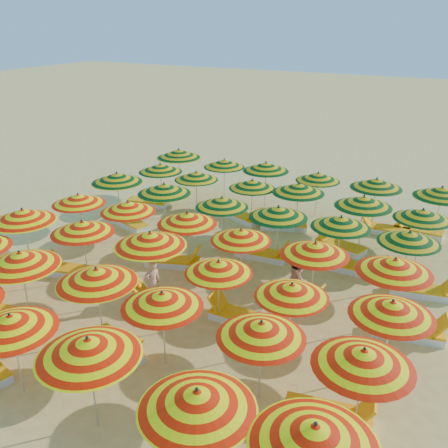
{
  "coord_description": "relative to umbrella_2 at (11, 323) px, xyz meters",
  "views": [
    {
      "loc": [
        6.61,
        -11.6,
        7.33
      ],
      "look_at": [
        0.0,
        0.5,
        1.6
      ],
      "focal_mm": 40.0,
      "sensor_mm": 36.0,
      "label": 1
    }
  ],
  "objects": [
    {
      "name": "lounger_11",
      "position": [
        6.82,
        5.95,
        -1.55
      ],
      "size": [
        1.81,
        0.92,
        0.69
      ],
      "rotation": [
        0.0,
        0.0,
        0.21
      ],
      "color": "white",
      "rests_on": "ground"
    },
    {
      "name": "lounger_5",
      "position": [
        5.95,
        2.3,
        -1.55
      ],
      "size": [
        1.81,
        0.91,
        0.69
      ],
      "rotation": [
        0.0,
        0.0,
        0.2
      ],
      "color": "white",
      "rests_on": "ground"
    },
    {
      "name": "umbrella_16",
      "position": [
        4.39,
        4.04,
        -0.1
      ],
      "size": [
        2.15,
        2.15,
        1.82
      ],
      "color": "silver",
      "rests_on": "ground"
    },
    {
      "name": "umbrella_41",
      "position": [
        6.55,
        12.46,
        0.08
      ],
      "size": [
        2.14,
        2.14,
        2.03
      ],
      "color": "silver",
      "rests_on": "ground"
    },
    {
      "name": "umbrella_39",
      "position": [
        2.07,
        12.68,
        -0.1
      ],
      "size": [
        2.18,
        2.18,
        1.83
      ],
      "color": "silver",
      "rests_on": "ground"
    },
    {
      "name": "umbrella_4",
      "position": [
        4.45,
        -0.16,
        0.1
      ],
      "size": [
        2.36,
        2.36,
        2.05
      ],
      "color": "silver",
      "rests_on": "ground"
    },
    {
      "name": "lounger_18",
      "position": [
        -0.26,
        10.81,
        -1.55
      ],
      "size": [
        1.83,
        1.14,
        0.69
      ],
      "rotation": [
        0.0,
        0.0,
        -0.35
      ],
      "color": "white",
      "rests_on": "ground"
    },
    {
      "name": "umbrella_8",
      "position": [
        0.26,
        2.21,
        0.07
      ],
      "size": [
        2.5,
        2.5,
        2.02
      ],
      "color": "silver",
      "rests_on": "ground"
    },
    {
      "name": "umbrella_33",
      "position": [
        2.04,
        10.62,
        0.03
      ],
      "size": [
        2.33,
        2.33,
        1.98
      ],
      "color": "silver",
      "rests_on": "ground"
    },
    {
      "name": "lounger_15",
      "position": [
        4.82,
        8.65,
        -1.55
      ],
      "size": [
        1.74,
        0.6,
        0.69
      ],
      "rotation": [
        0.0,
        0.0,
        0.01
      ],
      "color": "white",
      "rests_on": "ground"
    },
    {
      "name": "beachgoer_a",
      "position": [
        0.36,
        4.16,
        -1.05
      ],
      "size": [
        0.49,
        0.57,
        1.31
      ],
      "primitive_type": "imported",
      "rotation": [
        0.0,
        0.0,
        4.28
      ],
      "color": "#E09C7E",
      "rests_on": "ground"
    },
    {
      "name": "umbrella_32",
      "position": [
        0.24,
        10.6,
        -0.09
      ],
      "size": [
        1.74,
        1.74,
        1.84
      ],
      "color": "silver",
      "rests_on": "ground"
    },
    {
      "name": "umbrella_30",
      "position": [
        -3.92,
        10.63,
        -0.05
      ],
      "size": [
        1.89,
        1.89,
        1.88
      ],
      "color": "silver",
      "rests_on": "ground"
    },
    {
      "name": "lounger_3",
      "position": [
        -2.53,
        1.67,
        -1.55
      ],
      "size": [
        1.79,
        0.78,
        0.69
      ],
      "rotation": [
        0.0,
        0.0,
        3.26
      ],
      "color": "white",
      "rests_on": "ground"
    },
    {
      "name": "umbrella_27",
      "position": [
        2.31,
        8.17,
        0.02
      ],
      "size": [
        2.29,
        2.29,
        1.96
      ],
      "color": "silver",
      "rests_on": "ground"
    },
    {
      "name": "lounger_20",
      "position": [
        3.83,
        10.04,
        -1.55
      ],
      "size": [
        1.82,
        1.01,
        0.69
      ],
      "rotation": [
        0.0,
        0.0,
        2.88
      ],
      "color": "white",
      "rests_on": "ground"
    },
    {
      "name": "umbrella_28",
      "position": [
        4.22,
        8.41,
        -0.03
      ],
      "size": [
        2.16,
        2.16,
        1.9
      ],
      "color": "silver",
      "rests_on": "ground"
    },
    {
      "name": "umbrella_31",
      "position": [
        -2.16,
        10.56,
        -0.11
      ],
      "size": [
        2.05,
        2.05,
        1.82
      ],
      "color": "silver",
      "rests_on": "ground"
    },
    {
      "name": "lounger_22",
      "position": [
        5.95,
        12.63,
        -1.55
      ],
      "size": [
        1.76,
        0.66,
        0.69
      ],
      "rotation": [
        0.0,
        0.0,
        3.09
      ],
      "color": "white",
      "rests_on": "ground"
    },
    {
      "name": "beachgoer_b",
      "position": [
        3.77,
        6.26,
        -1.0
      ],
      "size": [
        0.66,
        0.78,
        1.41
      ],
      "primitive_type": "imported",
      "rotation": [
        0.0,
        0.0,
        1.77
      ],
      "color": "tan",
      "rests_on": "ground"
    },
    {
      "name": "lounger_13",
      "position": [
        0.85,
        8.34,
        -1.55
      ],
      "size": [
        1.76,
        0.68,
        0.69
      ],
      "rotation": [
        0.0,
        0.0,
        -0.06
      ],
      "color": "white",
      "rests_on": "ground"
    },
    {
      "name": "umbrella_19",
      "position": [
        -2.18,
        6.38,
        -0.03
      ],
      "size": [
        1.9,
        1.9,
        1.9
      ],
      "color": "silver",
      "rests_on": "ground"
    },
    {
      "name": "lounger_7",
      "position": [
        0.7,
        4.17,
        -1.55
      ],
      "size": [
        1.83,
        1.09,
        0.69
      ],
      "rotation": [
        0.0,
        0.0,
        3.46
      ],
      "color": "white",
      "rests_on": "ground"
    },
    {
      "name": "umbrella_11",
      "position": [
        6.45,
        2.22,
        0.03
      ],
      "size": [
        2.43,
        2.43,
        1.97
      ],
      "color": "silver",
      "rests_on": "ground"
    },
    {
      "name": "umbrella_5",
      "position": [
        6.3,
        0.02,
        0.12
      ],
      "size": [
        2.59,
        2.59,
        2.07
      ],
      "color": "silver",
      "rests_on": "ground"
    },
    {
      "name": "umbrella_37",
      "position": [
        -2.02,
        12.58,
        -0.08
      ],
      "size": [
        2.14,
        2.14,
        1.85
      ],
      "color": "silver",
      "rests_on": "ground"
    },
    {
      "name": "umbrella_17",
      "position": [
        6.56,
        4.21,
        -0.02
      ],
      "size": [
        2.34,
        2.34,
        1.92
      ],
      "color": "silver",
      "rests_on": "ground"
    },
    {
      "name": "umbrella_22",
      "position": [
        4.18,
        6.19,
        -0.0
      ],
      "size": [
        2.37,
        2.37,
        1.94
      ],
      "color": "silver",
      "rests_on": "ground"
    },
    {
      "name": "umbrella_38",
      "position": [
        -0.09,
        12.56,
        0.04
      ],
      "size": [
        2.28,
        2.28,
        1.99
      ],
      "color": "silver",
      "rests_on": "ground"
    },
    {
      "name": "lounger_8",
      "position": [
        2.86,
        4.5,
        -1.55
      ],
      "size": [
        1.73,
        0.58,
        0.69
      ],
      "rotation": [
        0.0,
        0.0,
        3.14
      ],
      "color": "white",
      "rests_on": "ground"
    },
    {
      "name": "lounger_21",
      "position": [
        4.85,
        12.19,
        -1.55
      ],
      "size": [
        1.76,
        0.68,
        0.69
      ],
      "rotation": [
        0.0,
        0.0,
        3.2
      ],
      "color": "white",
      "rests_on": "ground"
    },
    {
      "name": "lounger_14",
      "position": [
        1.81,
        8.18,
        -1.55
      ],
      "size": [
        1.78,
        0.74,
        0.69
      ],
      "rotation": [
        0.0,
        0.0,
        0.09
      ],
      "color": "white",
      "rests_on": "ground"
    },
    {
      "name": "lounger_6",
      "position": [
        -2.79,
        4.33,
        -1.55
      ],
      "size": [
        1.83,
        1.05,
        0.69
      ],
      "rotation": [
        0.0,
        0.0,
        3.43
      ],
      "color": "white",
      "rests_on": "ground"
    },
    {
      "name": "umbrella_2",
      "position": [
        0.0,
        0.0,
        0.0
      ],
      "size": [
        2.23,
        2.23,
        1.94
      ],
      "color": "silver",
      "rests_on": "ground"
    },
    {
      "name": "umbrella_25",
      "position": [
        -2.04,
        8.22,
        0.07
      ],
      "size": [
        2.35,
        2.35,
        2.02
      ],
      "color": "silver",
      "rests_on": "ground"
    },
    {
      "name": "umbrella_9",
      "position": [
        2.12,
        2.19,
        -0.02
      ],
      "size": [
        2.08,
        2.08,
        1.92
      ],
      "color": "silver",
      "rests_on": "ground"
    },
    {
      "name": "lounger_4",
      "position": [
        0.86,
        1.98,
        -1.55
      ],
      "size": [
        1.83,
        1.11,
        0.69
      ],
      "rotation": [
        0.0,
        0.0,
        -0.33
      ],
      "color": "white",
      "rests_on": "ground"
    },
    {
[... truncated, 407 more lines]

